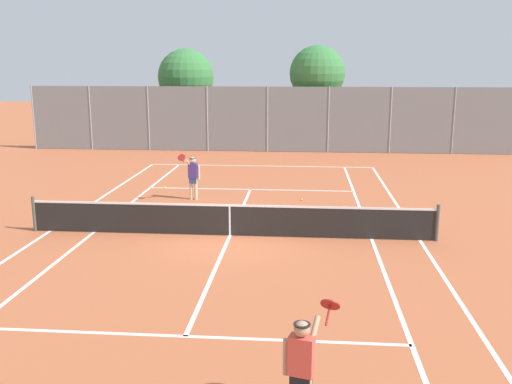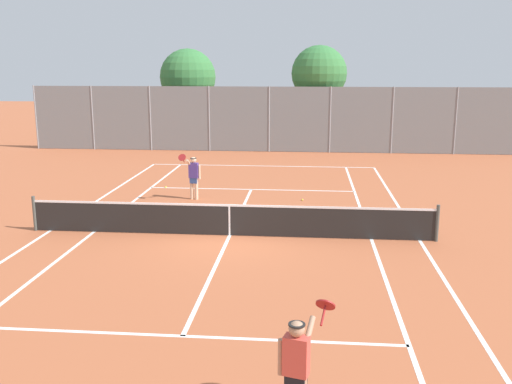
% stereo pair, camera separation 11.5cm
% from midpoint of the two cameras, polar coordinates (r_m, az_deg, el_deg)
% --- Properties ---
extents(ground_plane, '(120.00, 120.00, 0.00)m').
position_cam_midpoint_polar(ground_plane, '(16.87, -2.46, -4.38)').
color(ground_plane, '#B25B38').
extents(court_line_markings, '(11.10, 23.90, 0.01)m').
position_cam_midpoint_polar(court_line_markings, '(16.86, -2.46, -4.37)').
color(court_line_markings, white).
rests_on(court_line_markings, ground).
extents(tennis_net, '(12.00, 0.10, 1.07)m').
position_cam_midpoint_polar(tennis_net, '(16.72, -2.47, -2.72)').
color(tennis_net, '#474C47').
rests_on(tennis_net, ground).
extents(player_near_side, '(0.80, 0.71, 1.77)m').
position_cam_midpoint_polar(player_near_side, '(8.10, 4.50, -17.04)').
color(player_near_side, tan).
rests_on(player_near_side, ground).
extents(player_far_left, '(0.72, 0.72, 1.77)m').
position_cam_midpoint_polar(player_far_left, '(21.27, -6.11, 1.70)').
color(player_far_left, beige).
rests_on(player_far_left, ground).
extents(loose_tennis_ball_0, '(0.07, 0.07, 0.07)m').
position_cam_midpoint_polar(loose_tennis_ball_0, '(23.61, -8.88, 0.50)').
color(loose_tennis_ball_0, '#D1DB33').
rests_on(loose_tennis_ball_0, ground).
extents(loose_tennis_ball_2, '(0.07, 0.07, 0.07)m').
position_cam_midpoint_polar(loose_tennis_ball_2, '(21.19, 4.82, -0.78)').
color(loose_tennis_ball_2, '#D1DB33').
rests_on(loose_tennis_ball_2, ground).
extents(back_fence, '(27.87, 0.08, 3.74)m').
position_cam_midpoint_polar(back_fence, '(32.89, 1.41, 7.28)').
color(back_fence, gray).
rests_on(back_fence, ground).
extents(tree_behind_left, '(3.51, 3.51, 5.93)m').
position_cam_midpoint_polar(tree_behind_left, '(36.93, -6.84, 11.17)').
color(tree_behind_left, brown).
rests_on(tree_behind_left, ground).
extents(tree_behind_right, '(3.27, 3.27, 6.06)m').
position_cam_midpoint_polar(tree_behind_right, '(34.55, 6.29, 11.55)').
color(tree_behind_right, brown).
rests_on(tree_behind_right, ground).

